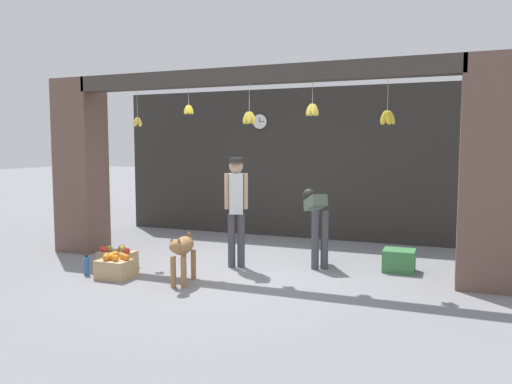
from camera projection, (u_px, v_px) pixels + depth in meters
ground_plane at (245, 270)px, 7.22m from camera, size 60.00×60.00×0.00m
shop_back_wall at (301, 164)px, 9.71m from camera, size 7.64×0.12×2.91m
shop_pillar_left at (81, 166)px, 8.51m from camera, size 0.70×0.60×2.91m
shop_pillar_right at (489, 173)px, 6.21m from camera, size 0.70×0.60×2.91m
storefront_awning at (250, 78)px, 7.07m from camera, size 5.74×0.26×0.85m
dog at (183, 250)px, 6.48m from camera, size 0.34×0.82×0.66m
shopkeeper at (236, 203)px, 7.33m from camera, size 0.32×0.30×1.62m
worker_stooping at (316, 216)px, 7.47m from camera, size 0.56×0.80×1.12m
fruit_crate_oranges at (116, 267)px, 6.80m from camera, size 0.45×0.41×0.34m
fruit_crate_apples at (117, 258)px, 7.38m from camera, size 0.52×0.32×0.32m
produce_box_green at (399, 261)px, 7.14m from camera, size 0.44×0.38×0.32m
water_bottle at (87, 266)px, 6.93m from camera, size 0.08×0.08×0.29m
wall_clock at (260, 122)px, 9.87m from camera, size 0.31×0.03×0.31m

